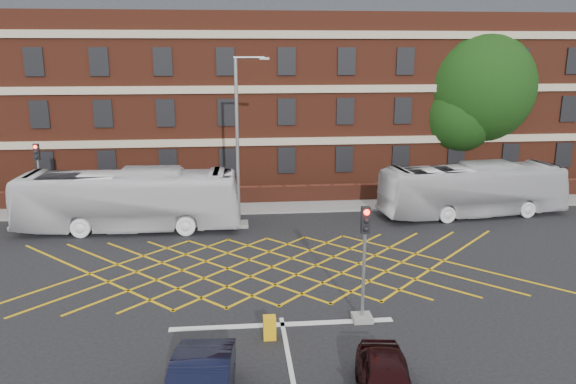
{
  "coord_description": "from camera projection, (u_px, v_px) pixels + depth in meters",
  "views": [
    {
      "loc": [
        -1.57,
        -21.66,
        9.49
      ],
      "look_at": [
        0.69,
        1.5,
        3.61
      ],
      "focal_mm": 35.0,
      "sensor_mm": 36.0,
      "label": 1
    }
  ],
  "objects": [
    {
      "name": "ground",
      "position": [
        275.0,
        285.0,
        23.37
      ],
      "size": [
        120.0,
        120.0,
        0.0
      ],
      "primitive_type": "plane",
      "color": "black",
      "rests_on": "ground"
    },
    {
      "name": "victorian_building",
      "position": [
        256.0,
        73.0,
        42.7
      ],
      "size": [
        51.0,
        12.17,
        20.4
      ],
      "color": "#5B2617",
      "rests_on": "ground"
    },
    {
      "name": "boundary_wall",
      "position": [
        260.0,
        195.0,
        35.78
      ],
      "size": [
        56.0,
        0.5,
        1.1
      ],
      "primitive_type": "cube",
      "color": "#532216",
      "rests_on": "ground"
    },
    {
      "name": "far_pavement",
      "position": [
        261.0,
        206.0,
        34.94
      ],
      "size": [
        60.0,
        3.0,
        0.12
      ],
      "primitive_type": "cube",
      "color": "slate",
      "rests_on": "ground"
    },
    {
      "name": "box_junction_hatching",
      "position": [
        272.0,
        267.0,
        25.3
      ],
      "size": [
        8.22,
        8.22,
        0.02
      ],
      "primitive_type": "cube",
      "rotation": [
        0.0,
        0.0,
        0.79
      ],
      "color": "#CC990C",
      "rests_on": "ground"
    },
    {
      "name": "stop_line",
      "position": [
        282.0,
        324.0,
        19.99
      ],
      "size": [
        8.0,
        0.3,
        0.02
      ],
      "primitive_type": "cube",
      "color": "silver",
      "rests_on": "ground"
    },
    {
      "name": "bus_left",
      "position": [
        129.0,
        200.0,
        30.24
      ],
      "size": [
        12.02,
        3.23,
        3.32
      ],
      "primitive_type": "imported",
      "rotation": [
        0.0,
        0.0,
        1.53
      ],
      "color": "silver",
      "rests_on": "ground"
    },
    {
      "name": "bus_right",
      "position": [
        473.0,
        190.0,
        32.94
      ],
      "size": [
        11.31,
        3.8,
        3.09
      ],
      "primitive_type": "imported",
      "rotation": [
        0.0,
        0.0,
        1.68
      ],
      "color": "#BDBCC1",
      "rests_on": "ground"
    },
    {
      "name": "car_maroon",
      "position": [
        386.0,
        382.0,
        15.41
      ],
      "size": [
        2.03,
        3.99,
        1.3
      ],
      "primitive_type": "imported",
      "rotation": [
        0.0,
        0.0,
        -0.13
      ],
      "color": "black",
      "rests_on": "ground"
    },
    {
      "name": "deciduous_tree",
      "position": [
        473.0,
        95.0,
        40.7
      ],
      "size": [
        8.58,
        8.58,
        11.24
      ],
      "color": "black",
      "rests_on": "ground"
    },
    {
      "name": "traffic_light_near",
      "position": [
        364.0,
        275.0,
        19.88
      ],
      "size": [
        0.7,
        0.7,
        4.27
      ],
      "color": "slate",
      "rests_on": "ground"
    },
    {
      "name": "traffic_light_far",
      "position": [
        40.0,
        186.0,
        32.89
      ],
      "size": [
        0.7,
        0.7,
        4.27
      ],
      "color": "slate",
      "rests_on": "ground"
    },
    {
      "name": "street_lamp",
      "position": [
        239.0,
        170.0,
        30.47
      ],
      "size": [
        2.25,
        1.0,
        9.2
      ],
      "color": "slate",
      "rests_on": "ground"
    },
    {
      "name": "direction_signs",
      "position": [
        63.0,
        190.0,
        33.51
      ],
      "size": [
        1.1,
        0.16,
        2.2
      ],
      "color": "gray",
      "rests_on": "ground"
    },
    {
      "name": "utility_cabinet",
      "position": [
        270.0,
        328.0,
        18.95
      ],
      "size": [
        0.42,
        0.4,
        0.8
      ],
      "primitive_type": "cube",
      "color": "#DFA20D",
      "rests_on": "ground"
    }
  ]
}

